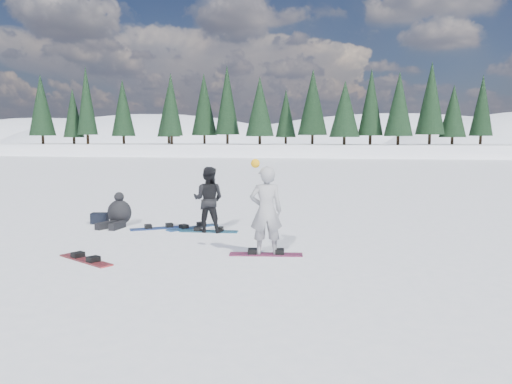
# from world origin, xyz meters

# --- Properties ---
(ground) EXTENTS (420.00, 420.00, 0.00)m
(ground) POSITION_xyz_m (0.00, 0.00, 0.00)
(ground) COLOR white
(ground) RESTS_ON ground
(alpine_backdrop) EXTENTS (412.50, 227.00, 53.20)m
(alpine_backdrop) POSITION_xyz_m (-11.72, 189.17, -13.97)
(alpine_backdrop) COLOR white
(alpine_backdrop) RESTS_ON ground
(snowboarder_woman) EXTENTS (0.76, 0.60, 1.99)m
(snowboarder_woman) POSITION_xyz_m (0.92, -0.78, 0.93)
(snowboarder_woman) COLOR #97979C
(snowboarder_woman) RESTS_ON ground
(snowboarder_man) EXTENTS (0.84, 0.66, 1.68)m
(snowboarder_man) POSITION_xyz_m (-0.93, 1.47, 0.84)
(snowboarder_man) COLOR black
(snowboarder_man) RESTS_ON ground
(seated_rider) EXTENTS (0.77, 1.16, 0.93)m
(seated_rider) POSITION_xyz_m (-3.59, 1.87, 0.36)
(seated_rider) COLOR black
(seated_rider) RESTS_ON ground
(gear_bag) EXTENTS (0.50, 0.38, 0.30)m
(gear_bag) POSITION_xyz_m (-4.29, 2.13, 0.15)
(gear_bag) COLOR black
(gear_bag) RESTS_ON ground
(snowboard_woman) EXTENTS (1.52, 0.47, 0.03)m
(snowboard_woman) POSITION_xyz_m (0.92, -0.78, 0.01)
(snowboard_woman) COLOR #8C1E4C
(snowboard_woman) RESTS_ON ground
(snowboard_man) EXTENTS (1.52, 0.38, 0.03)m
(snowboard_man) POSITION_xyz_m (-0.93, 1.47, 0.01)
(snowboard_man) COLOR #186185
(snowboard_man) RESTS_ON ground
(snowboard_loose_c) EXTENTS (1.44, 0.99, 0.03)m
(snowboard_loose_c) POSITION_xyz_m (-2.35, 1.66, 0.01)
(snowboard_loose_c) COLOR navy
(snowboard_loose_c) RESTS_ON ground
(snowboard_loose_a) EXTENTS (1.17, 1.34, 0.03)m
(snowboard_loose_a) POSITION_xyz_m (-1.50, 1.92, 0.01)
(snowboard_loose_a) COLOR #194B8C
(snowboard_loose_a) RESTS_ON ground
(snowboard_loose_b) EXTENTS (1.44, 0.99, 0.03)m
(snowboard_loose_b) POSITION_xyz_m (-2.50, -1.87, 0.01)
(snowboard_loose_b) COLOR maroon
(snowboard_loose_b) RESTS_ON ground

